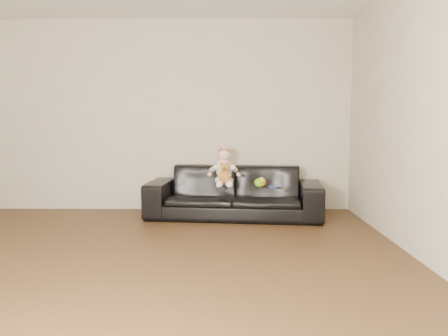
{
  "coord_description": "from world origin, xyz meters",
  "views": [
    {
      "loc": [
        0.82,
        -3.28,
        1.21
      ],
      "look_at": [
        0.77,
        2.14,
        0.64
      ],
      "focal_mm": 35.0,
      "sensor_mm": 36.0,
      "label": 1
    }
  ],
  "objects_px": {
    "baby": "(224,169)",
    "toy_green": "(260,183)",
    "toy_rattle": "(264,183)",
    "toy_blue_disc": "(273,187)",
    "sofa": "(234,192)",
    "teddy_bear": "(225,173)"
  },
  "relations": [
    {
      "from": "teddy_bear",
      "to": "toy_blue_disc",
      "type": "xyz_separation_m",
      "value": [
        0.59,
        0.01,
        -0.17
      ]
    },
    {
      "from": "toy_green",
      "to": "toy_rattle",
      "type": "bearing_deg",
      "value": 64.44
    },
    {
      "from": "teddy_bear",
      "to": "toy_rattle",
      "type": "xyz_separation_m",
      "value": [
        0.49,
        0.14,
        -0.14
      ]
    },
    {
      "from": "baby",
      "to": "toy_green",
      "type": "distance_m",
      "value": 0.48
    },
    {
      "from": "sofa",
      "to": "baby",
      "type": "bearing_deg",
      "value": -131.55
    },
    {
      "from": "baby",
      "to": "teddy_bear",
      "type": "height_order",
      "value": "baby"
    },
    {
      "from": "sofa",
      "to": "teddy_bear",
      "type": "bearing_deg",
      "value": -108.48
    },
    {
      "from": "toy_blue_disc",
      "to": "toy_green",
      "type": "bearing_deg",
      "value": -179.88
    },
    {
      "from": "toy_green",
      "to": "toy_rattle",
      "type": "height_order",
      "value": "toy_green"
    },
    {
      "from": "toy_green",
      "to": "baby",
      "type": "bearing_deg",
      "value": 162.54
    },
    {
      "from": "toy_green",
      "to": "toy_rattle",
      "type": "distance_m",
      "value": 0.15
    },
    {
      "from": "toy_blue_disc",
      "to": "teddy_bear",
      "type": "bearing_deg",
      "value": -179.16
    },
    {
      "from": "sofa",
      "to": "toy_rattle",
      "type": "height_order",
      "value": "sofa"
    },
    {
      "from": "sofa",
      "to": "teddy_bear",
      "type": "height_order",
      "value": "teddy_bear"
    },
    {
      "from": "toy_green",
      "to": "toy_blue_disc",
      "type": "distance_m",
      "value": 0.17
    },
    {
      "from": "sofa",
      "to": "toy_green",
      "type": "bearing_deg",
      "value": -34.15
    },
    {
      "from": "toy_rattle",
      "to": "toy_blue_disc",
      "type": "height_order",
      "value": "toy_rattle"
    },
    {
      "from": "toy_rattle",
      "to": "toy_blue_disc",
      "type": "bearing_deg",
      "value": -53.26
    },
    {
      "from": "sofa",
      "to": "toy_rattle",
      "type": "relative_size",
      "value": 31.33
    },
    {
      "from": "teddy_bear",
      "to": "toy_blue_disc",
      "type": "relative_size",
      "value": 2.63
    },
    {
      "from": "baby",
      "to": "toy_green",
      "type": "bearing_deg",
      "value": -22.5
    },
    {
      "from": "sofa",
      "to": "teddy_bear",
      "type": "xyz_separation_m",
      "value": [
        -0.12,
        -0.26,
        0.28
      ]
    }
  ]
}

